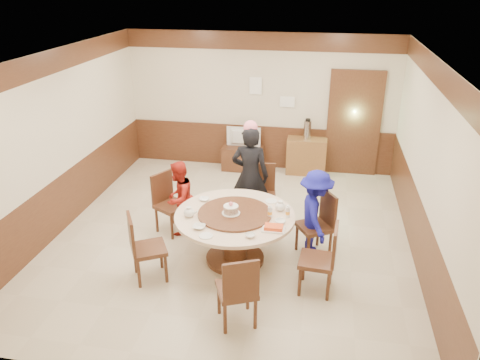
% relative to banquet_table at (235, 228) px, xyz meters
% --- Properties ---
extents(room, '(6.00, 6.04, 2.84)m').
position_rel_banquet_table_xyz_m(room, '(-0.17, 0.68, 0.55)').
color(room, beige).
rests_on(room, ground).
extents(banquet_table, '(1.69, 1.69, 0.78)m').
position_rel_banquet_table_xyz_m(banquet_table, '(0.00, 0.00, 0.00)').
color(banquet_table, '#4A2817').
rests_on(banquet_table, ground).
extents(chair_0, '(0.61, 0.60, 0.97)m').
position_rel_banquet_table_xyz_m(chair_0, '(1.13, 0.39, -0.23)').
color(chair_0, '#4A2817').
rests_on(chair_0, ground).
extents(chair_1, '(0.50, 0.51, 0.97)m').
position_rel_banquet_table_xyz_m(chair_1, '(0.22, 1.24, -0.23)').
color(chair_1, '#4A2817').
rests_on(chair_1, ground).
extents(chair_2, '(0.60, 0.60, 0.97)m').
position_rel_banquet_table_xyz_m(chair_2, '(-1.17, 0.65, -0.23)').
color(chair_2, '#4A2817').
rests_on(chair_2, ground).
extents(chair_3, '(0.60, 0.60, 0.97)m').
position_rel_banquet_table_xyz_m(chair_3, '(-1.07, -0.64, -0.23)').
color(chair_3, '#4A2817').
rests_on(chair_3, ground).
extents(chair_4, '(0.58, 0.59, 0.97)m').
position_rel_banquet_table_xyz_m(chair_4, '(0.28, -1.30, -0.23)').
color(chair_4, '#4A2817').
rests_on(chair_4, ground).
extents(chair_5, '(0.48, 0.47, 0.97)m').
position_rel_banquet_table_xyz_m(chair_5, '(1.19, -0.50, -0.23)').
color(chair_5, '#4A2817').
rests_on(chair_5, ground).
extents(person_standing, '(0.63, 0.43, 1.67)m').
position_rel_banquet_table_xyz_m(person_standing, '(0.02, 1.18, 0.30)').
color(person_standing, black).
rests_on(person_standing, ground).
extents(person_red, '(0.56, 0.66, 1.20)m').
position_rel_banquet_table_xyz_m(person_red, '(-1.02, 0.64, 0.07)').
color(person_red, '#AD2117').
rests_on(person_red, ground).
extents(person_blue, '(0.67, 0.94, 1.32)m').
position_rel_banquet_table_xyz_m(person_blue, '(1.11, 0.39, 0.13)').
color(person_blue, navy).
rests_on(person_blue, ground).
extents(birthday_cake, '(0.26, 0.26, 0.18)m').
position_rel_banquet_table_xyz_m(birthday_cake, '(-0.05, -0.04, 0.31)').
color(birthday_cake, white).
rests_on(birthday_cake, banquet_table).
extents(teapot_left, '(0.17, 0.15, 0.13)m').
position_rel_banquet_table_xyz_m(teapot_left, '(-0.61, -0.17, 0.28)').
color(teapot_left, white).
rests_on(teapot_left, banquet_table).
extents(teapot_right, '(0.17, 0.15, 0.13)m').
position_rel_banquet_table_xyz_m(teapot_right, '(0.61, 0.24, 0.28)').
color(teapot_right, white).
rests_on(teapot_right, banquet_table).
extents(bowl_0, '(0.15, 0.15, 0.04)m').
position_rel_banquet_table_xyz_m(bowl_0, '(-0.53, 0.35, 0.23)').
color(bowl_0, white).
rests_on(bowl_0, banquet_table).
extents(bowl_1, '(0.13, 0.13, 0.04)m').
position_rel_banquet_table_xyz_m(bowl_1, '(0.31, -0.56, 0.24)').
color(bowl_1, white).
rests_on(bowl_1, banquet_table).
extents(bowl_2, '(0.16, 0.16, 0.04)m').
position_rel_banquet_table_xyz_m(bowl_2, '(-0.39, -0.47, 0.24)').
color(bowl_2, white).
rests_on(bowl_2, banquet_table).
extents(bowl_3, '(0.15, 0.15, 0.05)m').
position_rel_banquet_table_xyz_m(bowl_3, '(0.65, -0.14, 0.24)').
color(bowl_3, white).
rests_on(bowl_3, banquet_table).
extents(saucer_near, '(0.18, 0.18, 0.01)m').
position_rel_banquet_table_xyz_m(saucer_near, '(-0.25, -0.65, 0.22)').
color(saucer_near, white).
rests_on(saucer_near, banquet_table).
extents(saucer_far, '(0.18, 0.18, 0.01)m').
position_rel_banquet_table_xyz_m(saucer_far, '(0.45, 0.50, 0.22)').
color(saucer_far, white).
rests_on(saucer_far, banquet_table).
extents(shrimp_platter, '(0.30, 0.20, 0.06)m').
position_rel_banquet_table_xyz_m(shrimp_platter, '(0.58, -0.33, 0.24)').
color(shrimp_platter, white).
rests_on(shrimp_platter, banquet_table).
extents(bottle_0, '(0.06, 0.06, 0.16)m').
position_rel_banquet_table_xyz_m(bottle_0, '(0.49, -0.00, 0.30)').
color(bottle_0, white).
rests_on(bottle_0, banquet_table).
extents(bottle_1, '(0.06, 0.06, 0.16)m').
position_rel_banquet_table_xyz_m(bottle_1, '(0.73, 0.05, 0.30)').
color(bottle_1, white).
rests_on(bottle_1, banquet_table).
extents(tv_stand, '(0.85, 0.45, 0.50)m').
position_rel_banquet_table_xyz_m(tv_stand, '(-0.49, 3.42, -0.28)').
color(tv_stand, '#4A2817').
rests_on(tv_stand, ground).
extents(television, '(0.71, 0.10, 0.41)m').
position_rel_banquet_table_xyz_m(television, '(-0.49, 3.42, 0.17)').
color(television, gray).
rests_on(television, tv_stand).
extents(side_cabinet, '(0.80, 0.40, 0.75)m').
position_rel_banquet_table_xyz_m(side_cabinet, '(0.83, 3.45, -0.16)').
color(side_cabinet, brown).
rests_on(side_cabinet, ground).
extents(thermos, '(0.15, 0.15, 0.38)m').
position_rel_banquet_table_xyz_m(thermos, '(0.82, 3.45, 0.41)').
color(thermos, silver).
rests_on(thermos, side_cabinet).
extents(notice_left, '(0.25, 0.00, 0.35)m').
position_rel_banquet_table_xyz_m(notice_left, '(-0.28, 3.62, 1.22)').
color(notice_left, white).
rests_on(notice_left, room).
extents(notice_right, '(0.30, 0.00, 0.22)m').
position_rel_banquet_table_xyz_m(notice_right, '(0.37, 3.62, 0.92)').
color(notice_right, white).
rests_on(notice_right, room).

